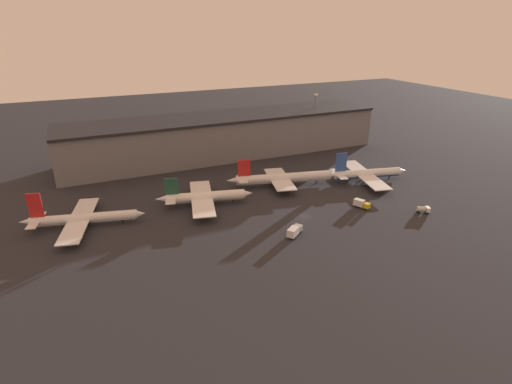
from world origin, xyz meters
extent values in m
plane|color=#26262B|center=(0.00, 0.00, 0.00)|extent=(600.00, 600.00, 0.00)
cube|color=slate|center=(0.00, 80.46, 9.95)|extent=(163.27, 29.58, 19.89)
cube|color=black|center=(0.00, 80.46, 20.49)|extent=(163.27, 31.58, 1.20)
cylinder|color=silver|center=(-72.18, 24.45, 3.05)|extent=(34.42, 11.40, 3.21)
cylinder|color=silver|center=(-72.18, 24.45, 2.49)|extent=(32.62, 10.52, 2.73)
cone|color=silver|center=(-54.42, 20.08, 3.05)|extent=(4.47, 3.88, 3.05)
cone|color=silver|center=(-90.09, 28.85, 3.29)|extent=(5.33, 3.80, 2.73)
cube|color=red|center=(-86.31, 27.92, 8.96)|extent=(4.46, 1.46, 8.61)
cube|color=silver|center=(-86.98, 28.09, 3.53)|extent=(6.15, 13.08, 0.24)
cube|color=silver|center=(-73.86, 24.86, 2.65)|extent=(15.28, 35.90, 0.36)
cylinder|color=gray|center=(-70.49, 34.19, 1.52)|extent=(3.85, 2.56, 1.77)
cylinder|color=gray|center=(-75.21, 15.03, 1.52)|extent=(3.85, 2.56, 1.77)
cylinder|color=black|center=(-60.40, 21.55, 0.72)|extent=(0.50, 0.50, 1.44)
cylinder|color=black|center=(-73.55, 26.11, 0.72)|extent=(0.50, 0.50, 1.44)
cylinder|color=black|center=(-74.17, 23.61, 0.72)|extent=(0.50, 0.50, 1.44)
cylinder|color=white|center=(-29.08, 24.15, 3.46)|extent=(29.74, 10.64, 3.64)
cylinder|color=#ADB2B7|center=(-29.08, 24.15, 2.82)|extent=(28.16, 9.76, 3.10)
cone|color=white|center=(-13.59, 20.34, 3.46)|extent=(5.07, 4.41, 3.46)
cone|color=white|center=(-44.75, 28.00, 3.74)|extent=(6.05, 4.31, 3.10)
cube|color=#1E4738|center=(-41.21, 27.13, 8.50)|extent=(5.05, 1.61, 6.44)
cube|color=white|center=(-41.78, 27.27, 4.01)|extent=(6.49, 12.87, 0.24)
cube|color=white|center=(-30.53, 24.50, 3.01)|extent=(15.99, 35.24, 0.36)
cylinder|color=gray|center=(-27.36, 33.62, 1.75)|extent=(4.37, 2.90, 2.00)
cylinder|color=gray|center=(-31.96, 14.96, 1.75)|extent=(4.37, 2.90, 2.00)
cylinder|color=black|center=(-18.98, 21.66, 0.82)|extent=(0.50, 0.50, 1.64)
cylinder|color=black|center=(-30.18, 25.92, 0.82)|extent=(0.50, 0.50, 1.64)
cylinder|color=black|center=(-30.87, 23.09, 0.82)|extent=(0.50, 0.50, 1.64)
cylinder|color=silver|center=(7.60, 29.33, 3.60)|extent=(41.08, 13.57, 3.79)
cylinder|color=silver|center=(7.60, 29.33, 2.94)|extent=(38.94, 12.52, 3.22)
cone|color=silver|center=(28.79, 24.12, 3.60)|extent=(5.28, 4.59, 3.60)
cone|color=silver|center=(-13.78, 34.59, 3.89)|extent=(6.30, 4.49, 3.22)
cube|color=red|center=(-9.28, 33.48, 9.00)|extent=(5.25, 1.66, 7.00)
cube|color=silver|center=(-10.08, 33.68, 4.17)|extent=(5.98, 10.23, 0.24)
cube|color=silver|center=(5.59, 29.83, 3.13)|extent=(14.48, 27.89, 0.36)
cylinder|color=gray|center=(8.58, 36.78, 1.84)|extent=(4.55, 3.02, 2.09)
cylinder|color=gray|center=(5.01, 22.28, 1.84)|extent=(4.55, 3.02, 2.09)
cylinder|color=black|center=(21.66, 25.87, 0.85)|extent=(0.50, 0.50, 1.71)
cylinder|color=black|center=(5.95, 31.30, 0.85)|extent=(0.50, 0.50, 1.71)
cylinder|color=black|center=(5.23, 28.35, 0.85)|extent=(0.50, 0.50, 1.71)
cylinder|color=white|center=(44.10, 19.71, 3.32)|extent=(30.44, 10.68, 3.49)
cylinder|color=#2D519E|center=(44.10, 19.71, 2.71)|extent=(28.84, 9.80, 2.97)
cone|color=white|center=(59.92, 15.82, 3.32)|extent=(4.86, 4.22, 3.32)
cone|color=white|center=(28.11, 23.65, 3.58)|extent=(5.80, 4.13, 2.97)
cube|color=#2D519E|center=(31.67, 22.77, 9.19)|extent=(4.84, 1.56, 8.26)
cube|color=white|center=(31.07, 22.92, 3.84)|extent=(6.61, 13.92, 0.24)
cube|color=white|center=(42.62, 20.08, 2.88)|extent=(16.40, 38.18, 0.36)
cylinder|color=gray|center=(46.01, 30.04, 1.67)|extent=(4.19, 2.78, 1.92)
cylinder|color=gray|center=(41.01, 9.68, 1.67)|extent=(4.19, 2.78, 1.92)
cylinder|color=black|center=(54.47, 17.16, 0.79)|extent=(0.50, 0.50, 1.57)
cylinder|color=black|center=(42.96, 21.44, 0.79)|extent=(0.50, 0.50, 1.57)
cylinder|color=black|center=(42.29, 18.72, 0.79)|extent=(0.50, 0.50, 1.57)
cube|color=white|center=(42.54, -16.51, 1.59)|extent=(2.26, 2.70, 1.74)
cylinder|color=#B7B7BC|center=(40.40, -15.38, 1.64)|extent=(3.40, 2.98, 1.84)
cylinder|color=black|center=(42.79, -15.64, 0.45)|extent=(1.07, 0.94, 0.90)
cylinder|color=black|center=(41.96, -17.21, 0.45)|extent=(1.07, 0.94, 0.90)
cylinder|color=black|center=(40.17, -14.25, 0.45)|extent=(1.07, 0.94, 0.90)
cylinder|color=black|center=(39.34, -15.82, 0.45)|extent=(1.07, 0.94, 0.90)
cube|color=#9EA3A8|center=(-7.92, -9.51, 1.66)|extent=(3.23, 3.32, 1.87)
cube|color=silver|center=(-11.05, -11.78, 1.97)|extent=(5.08, 4.66, 2.50)
cylinder|color=black|center=(-8.65, -8.87, 0.45)|extent=(1.10, 1.04, 0.90)
cylinder|color=black|center=(-7.53, -10.41, 0.45)|extent=(1.10, 1.04, 0.90)
cylinder|color=black|center=(-12.36, -11.55, 0.45)|extent=(1.10, 1.04, 0.90)
cylinder|color=black|center=(-11.24, -13.09, 0.45)|extent=(1.10, 1.04, 0.90)
cube|color=gold|center=(24.31, -4.94, 1.64)|extent=(2.79, 2.59, 1.84)
cube|color=silver|center=(22.94, -1.96, 1.95)|extent=(3.61, 4.36, 2.45)
cylinder|color=black|center=(25.00, -4.42, 0.45)|extent=(0.88, 1.05, 0.90)
cylinder|color=black|center=(23.47, -5.12, 0.45)|extent=(0.88, 1.05, 0.90)
cylinder|color=black|center=(23.37, -0.89, 0.45)|extent=(0.88, 1.05, 0.90)
cylinder|color=black|center=(21.85, -1.59, 0.45)|extent=(0.88, 1.05, 0.90)
cylinder|color=slate|center=(-51.07, 78.25, 9.25)|extent=(0.70, 0.70, 18.50)
sphere|color=beige|center=(-51.07, 78.25, 19.10)|extent=(1.80, 1.80, 1.80)
cylinder|color=slate|center=(52.46, 78.25, 13.73)|extent=(0.70, 0.70, 27.46)
sphere|color=beige|center=(52.46, 78.25, 28.06)|extent=(1.80, 1.80, 1.80)
camera|label=1|loc=(-68.98, -110.71, 64.10)|focal=28.00mm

